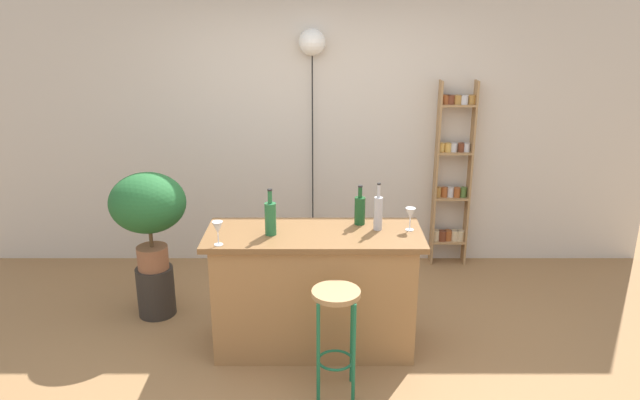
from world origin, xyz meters
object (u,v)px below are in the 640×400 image
wine_glass_center (409,214)px  pendant_globe_light (311,45)px  bottle_spirits_clear (269,218)px  bar_stool (335,319)px  bottle_vinegar (377,212)px  plant_stool (155,291)px  wine_glass_left (217,228)px  spice_shelf (451,176)px  potted_plant (147,207)px  bottle_wine_red (359,210)px

wine_glass_center → pendant_globe_light: pendant_globe_light is taller
bottle_spirits_clear → pendant_globe_light: bearing=80.2°
bar_stool → bottle_vinegar: size_ratio=2.14×
plant_stool → wine_glass_center: bearing=-12.3°
wine_glass_center → pendant_globe_light: 1.97m
wine_glass_left → wine_glass_center: same height
spice_shelf → potted_plant: size_ratio=2.24×
bottle_vinegar → wine_glass_center: (0.23, -0.01, -0.01)m
bottle_wine_red → wine_glass_center: size_ratio=1.79×
wine_glass_center → bottle_vinegar: bearing=177.3°
pendant_globe_light → bottle_spirits_clear: bearing=-99.8°
spice_shelf → bottle_vinegar: spice_shelf is taller
potted_plant → bottle_spirits_clear: 1.13m
bar_stool → bottle_vinegar: bottle_vinegar is taller
bar_stool → pendant_globe_light: 2.62m
bottle_vinegar → wine_glass_left: size_ratio=2.10×
wine_glass_left → bottle_vinegar: bearing=14.7°
bar_stool → potted_plant: 1.82m
spice_shelf → bottle_spirits_clear: 2.23m
potted_plant → bottle_wine_red: size_ratio=2.71×
spice_shelf → pendant_globe_light: pendant_globe_light is taller
potted_plant → wine_glass_left: size_ratio=4.83×
potted_plant → bottle_spirits_clear: bottle_spirits_clear is taller
bottle_wine_red → bottle_spirits_clear: bearing=-161.7°
bar_stool → potted_plant: bearing=144.2°
bar_stool → plant_stool: (-1.44, 1.04, -0.33)m
plant_stool → wine_glass_left: size_ratio=2.49×
bar_stool → spice_shelf: bearing=60.9°
wine_glass_left → wine_glass_center: bearing=11.8°
spice_shelf → potted_plant: bearing=-158.2°
bottle_vinegar → bottle_spirits_clear: bearing=-172.6°
bar_stool → bottle_wine_red: (0.19, 0.73, 0.48)m
potted_plant → wine_glass_center: potted_plant is taller
spice_shelf → wine_glass_left: 2.60m
pendant_globe_light → potted_plant: bearing=-140.0°
wine_glass_center → pendant_globe_light: size_ratio=0.07×
wine_glass_center → wine_glass_left: bearing=-168.2°
bottle_spirits_clear → bar_stool: bearing=-49.7°
bottle_wine_red → pendant_globe_light: pendant_globe_light is taller
plant_stool → bottle_wine_red: (1.63, -0.31, 0.81)m
spice_shelf → wine_glass_left: (-1.93, -1.74, 0.14)m
spice_shelf → bottle_spirits_clear: spice_shelf is taller
bar_stool → potted_plant: size_ratio=0.93×
bar_stool → plant_stool: bearing=144.2°
bar_stool → bottle_wine_red: 0.89m
potted_plant → pendant_globe_light: (1.27, 1.06, 1.16)m
plant_stool → potted_plant: 0.73m
bottle_wine_red → wine_glass_center: 0.37m
spice_shelf → bottle_wine_red: (-0.96, -1.34, 0.13)m
spice_shelf → bottle_wine_red: spice_shelf is taller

